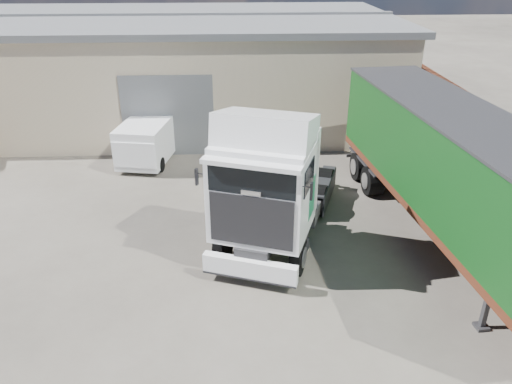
{
  "coord_description": "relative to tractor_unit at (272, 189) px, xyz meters",
  "views": [
    {
      "loc": [
        0.81,
        -11.23,
        8.48
      ],
      "look_at": [
        1.51,
        3.0,
        1.45
      ],
      "focal_mm": 35.0,
      "sensor_mm": 36.0,
      "label": 1
    }
  ],
  "objects": [
    {
      "name": "ground",
      "position": [
        -1.94,
        -2.16,
        -1.96
      ],
      "size": [
        120.0,
        120.0,
        0.0
      ],
      "primitive_type": "plane",
      "color": "#2C2A24",
      "rests_on": "ground"
    },
    {
      "name": "warehouse",
      "position": [
        -7.94,
        13.83,
        0.7
      ],
      "size": [
        30.6,
        12.6,
        5.42
      ],
      "color": "beige",
      "rests_on": "ground"
    },
    {
      "name": "brick_boundary_wall",
      "position": [
        9.56,
        3.84,
        -0.71
      ],
      "size": [
        0.35,
        26.0,
        2.5
      ],
      "primitive_type": "cube",
      "color": "brown",
      "rests_on": "ground"
    },
    {
      "name": "tractor_unit",
      "position": [
        0.0,
        0.0,
        0.0
      ],
      "size": [
        4.74,
        7.28,
        4.66
      ],
      "rotation": [
        0.0,
        0.0,
        -0.34
      ],
      "color": "black",
      "rests_on": "ground"
    },
    {
      "name": "panel_van",
      "position": [
        -4.74,
        7.39,
        -1.01
      ],
      "size": [
        2.6,
        4.74,
        1.83
      ],
      "rotation": [
        0.0,
        0.0,
        -0.18
      ],
      "color": "black",
      "rests_on": "ground"
    },
    {
      "name": "box_trailer",
      "position": [
        5.47,
        0.07,
        0.61
      ],
      "size": [
        3.83,
        12.85,
        4.21
      ],
      "rotation": [
        0.0,
        0.0,
        0.09
      ],
      "color": "#2D2D30",
      "rests_on": "ground"
    }
  ]
}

